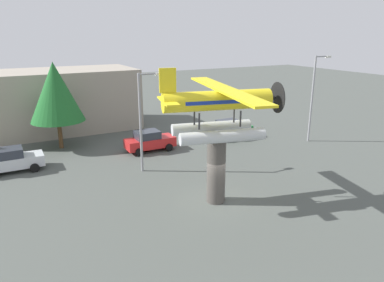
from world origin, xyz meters
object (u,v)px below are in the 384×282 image
Objects in this scene: tree_east at (56,92)px; car_near_silver at (12,160)px; display_pedestal at (216,170)px; car_mid_red at (150,141)px; floatplane_monument at (220,109)px; storefront_building at (56,100)px; streetlight_primary at (143,115)px; car_far_green at (230,129)px; streetlight_secondary at (314,93)px.

car_near_silver is at bearing -134.45° from tree_east.
display_pedestal reaches higher than car_mid_red.
display_pedestal is at bearing 180.00° from floatplane_monument.
floatplane_monument is 22.89m from storefront_building.
display_pedestal is 0.95× the size of car_mid_red.
floatplane_monument is at bearing -46.55° from car_near_silver.
car_far_green is at bearing 22.17° from streetlight_primary.
floatplane_monument reaches higher than streetlight_primary.
car_mid_red is at bearing -33.67° from tree_east.
tree_east reaches higher than car_near_silver.
storefront_building is (-5.51, 22.00, 1.07)m from display_pedestal.
tree_east is at bearing 45.55° from car_near_silver.
storefront_building is at bearing 142.39° from streetlight_secondary.
floatplane_monument is at bearing -13.32° from display_pedestal.
car_far_green is at bearing -38.47° from storefront_building.
car_mid_red is at bearing -62.85° from storefront_building.
floatplane_monument reaches higher than streetlight_secondary.
tree_east is at bearing 112.67° from display_pedestal.
display_pedestal is 15.35m from car_near_silver.
car_far_green is at bearing 144.44° from streetlight_secondary.
car_mid_red is at bearing 89.16° from display_pedestal.
streetlight_primary is at bearing -116.10° from car_mid_red.
floatplane_monument reaches higher than storefront_building.
car_near_silver is 7.09m from tree_east.
tree_east is at bearing 126.35° from floatplane_monument.
car_far_green is 8.31m from streetlight_secondary.
car_near_silver is 1.00× the size of car_far_green.
tree_east is (-6.40, 15.32, 2.94)m from display_pedestal.
floatplane_monument reaches higher than car_far_green.
car_far_green is (8.26, 10.99, -4.77)m from floatplane_monument.
tree_east reaches higher than car_mid_red.
display_pedestal is 16.86m from tree_east.
display_pedestal is 0.56× the size of streetlight_primary.
streetlight_primary is at bearing 119.83° from floatplane_monument.
floatplane_monument is at bearing -90.17° from car_mid_red.
car_near_silver is at bearing -114.61° from storefront_building.
car_far_green is 0.54× the size of streetlight_secondary.
car_mid_red is at bearing 163.14° from streetlight_secondary.
streetlight_secondary reaches higher than display_pedestal.
car_far_green is at bearing -0.62° from car_near_silver.
car_far_green is 0.27× the size of storefront_building.
display_pedestal is at bearing -127.45° from car_far_green.
streetlight_primary is 0.91× the size of streetlight_secondary.
car_near_silver is 0.59× the size of streetlight_primary.
streetlight_secondary reaches higher than car_mid_red.
streetlight_secondary reaches higher than car_far_green.
car_mid_red is 0.59× the size of streetlight_primary.
streetlight_primary is at bearing 179.46° from streetlight_secondary.
car_near_silver is at bearing 179.38° from car_far_green.
floatplane_monument is 2.47× the size of car_mid_red.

